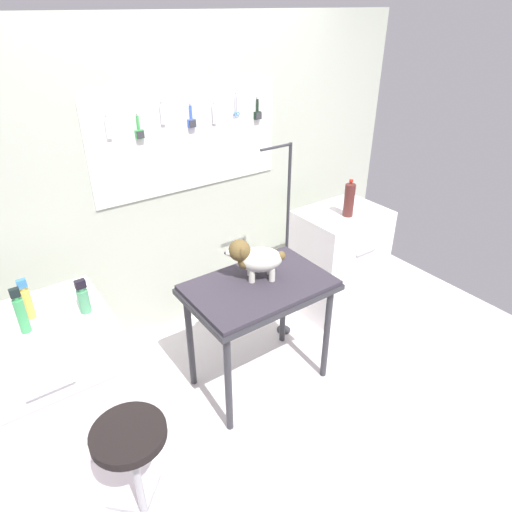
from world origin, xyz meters
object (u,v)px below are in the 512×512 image
cabinet_right (338,260)px  shampoo_bottle (21,313)px  grooming_arm (285,254)px  soda_bottle (349,199)px  dog (255,258)px  stool (131,447)px  grooming_table (259,295)px  counter_left (45,384)px

cabinet_right → shampoo_bottle: size_ratio=3.47×
grooming_arm → soda_bottle: 0.66m
dog → stool: dog is taller
grooming_table → shampoo_bottle: (-1.29, 0.23, 0.28)m
counter_left → cabinet_right: (2.36, 0.04, 0.00)m
counter_left → shampoo_bottle: (-0.01, -0.08, 0.56)m
counter_left → stool: counter_left is taller
cabinet_right → dog: bearing=-165.1°
grooming_table → counter_left: counter_left is taller
grooming_table → soda_bottle: 1.13m
counter_left → cabinet_right: 2.36m
shampoo_bottle → soda_bottle: 2.34m
stool → cabinet_right: bearing=20.3°
soda_bottle → counter_left: bearing=179.3°
grooming_table → dog: dog is taller
soda_bottle → dog: bearing=-168.3°
dog → shampoo_bottle: (-1.30, 0.16, 0.05)m
counter_left → stool: size_ratio=1.39×
cabinet_right → shampoo_bottle: shampoo_bottle is taller
counter_left → dog: bearing=-10.6°
dog → stool: 1.26m
cabinet_right → soda_bottle: bearing=-112.5°
cabinet_right → counter_left: bearing=-178.9°
grooming_table → counter_left: size_ratio=1.03×
dog → cabinet_right: (1.07, 0.28, -0.51)m
grooming_arm → counter_left: 1.77m
stool → shampoo_bottle: 0.85m
cabinet_right → stool: size_ratio=1.39×
counter_left → stool: bearing=-73.4°
grooming_arm → shampoo_bottle: bearing=-177.0°
counter_left → grooming_arm: bearing=0.3°
grooming_arm → shampoo_bottle: size_ratio=6.03×
stool → shampoo_bottle: bearing=109.4°
counter_left → grooming_table: bearing=-13.5°
counter_left → shampoo_bottle: shampoo_bottle is taller
stool → shampoo_bottle: (-0.23, 0.67, 0.47)m
stool → soda_bottle: soda_bottle is taller
grooming_arm → stool: size_ratio=2.42×
grooming_table → shampoo_bottle: bearing=170.1°
dog → soda_bottle: bearing=11.7°
stool → soda_bottle: size_ratio=2.17×
soda_bottle → grooming_arm: bearing=176.5°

